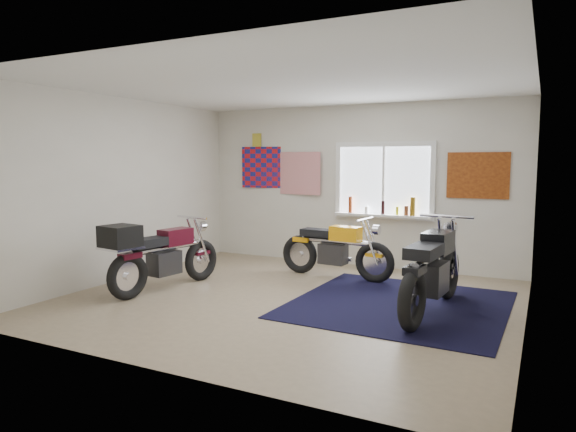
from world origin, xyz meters
The scene contains 10 objects.
ground centered at (0.00, 0.00, 0.00)m, with size 5.50×5.50×0.00m, color #9E896B.
room_shell centered at (0.00, 0.00, 1.64)m, with size 5.50×5.50×5.50m.
navy_rug centered at (1.32, 0.40, 0.01)m, with size 2.50×2.60×0.01m, color black.
window_assembly centered at (0.50, 2.47, 1.37)m, with size 1.66×0.17×1.26m.
oil_bottles centered at (0.62, 2.40, 1.02)m, with size 1.13×0.09×0.30m.
flag_display centered at (-1.90, 2.48, 2.15)m, with size 1.60×0.10×1.17m.
triumph_poster centered at (1.95, 2.48, 1.55)m, with size 0.90×0.03×0.70m, color #A54C14.
yellow_triumph centered at (0.06, 1.45, 0.41)m, with size 1.87×0.56×0.94m.
black_chrome_bike centered at (1.75, 0.23, 0.49)m, with size 0.66×2.17×1.11m.
maroon_tourer centered at (-1.77, -0.42, 0.51)m, with size 0.71×1.93×0.98m.
Camera 1 is at (2.88, -5.74, 1.77)m, focal length 32.00 mm.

